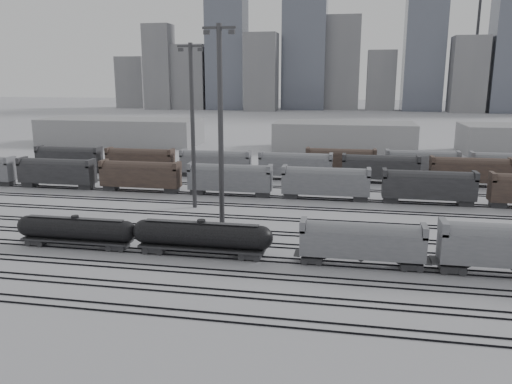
% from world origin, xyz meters
% --- Properties ---
extents(ground, '(900.00, 900.00, 0.00)m').
position_xyz_m(ground, '(0.00, 0.00, 0.00)').
color(ground, silver).
rests_on(ground, ground).
extents(tracks, '(220.00, 71.50, 0.16)m').
position_xyz_m(tracks, '(0.00, 17.50, 0.08)').
color(tracks, black).
rests_on(tracks, ground).
extents(tank_car_a, '(15.74, 2.62, 3.89)m').
position_xyz_m(tank_car_a, '(-21.09, 1.00, 2.25)').
color(tank_car_a, '#242427').
rests_on(tank_car_a, ground).
extents(tank_car_b, '(17.04, 2.84, 4.21)m').
position_xyz_m(tank_car_b, '(-4.90, 1.00, 2.44)').
color(tank_car_b, '#242427').
rests_on(tank_car_b, ground).
extents(hopper_car_a, '(13.72, 2.73, 4.91)m').
position_xyz_m(hopper_car_a, '(13.59, 1.00, 3.03)').
color(hopper_car_a, '#242427').
rests_on(hopper_car_a, ground).
extents(light_mast_b, '(4.13, 0.66, 25.82)m').
position_xyz_m(light_mast_b, '(-12.60, 22.53, 13.70)').
color(light_mast_b, '#373739').
rests_on(light_mast_b, ground).
extents(light_mast_c, '(4.38, 0.70, 27.35)m').
position_xyz_m(light_mast_c, '(-5.06, 11.17, 14.51)').
color(light_mast_c, '#373739').
rests_on(light_mast_c, ground).
extents(bg_string_near, '(151.00, 3.00, 5.60)m').
position_xyz_m(bg_string_near, '(8.00, 32.00, 2.80)').
color(bg_string_near, slate).
rests_on(bg_string_near, ground).
extents(bg_string_mid, '(151.00, 3.00, 5.60)m').
position_xyz_m(bg_string_mid, '(18.00, 48.00, 2.80)').
color(bg_string_mid, '#242427').
rests_on(bg_string_mid, ground).
extents(bg_string_far, '(66.00, 3.00, 5.60)m').
position_xyz_m(bg_string_far, '(35.50, 56.00, 2.80)').
color(bg_string_far, '#4F3C32').
rests_on(bg_string_far, ground).
extents(warehouse_left, '(50.00, 18.00, 8.00)m').
position_xyz_m(warehouse_left, '(-60.00, 95.00, 4.00)').
color(warehouse_left, gray).
rests_on(warehouse_left, ground).
extents(warehouse_mid, '(40.00, 18.00, 8.00)m').
position_xyz_m(warehouse_mid, '(10.00, 95.00, 4.00)').
color(warehouse_mid, gray).
rests_on(warehouse_mid, ground).
extents(skyline, '(316.00, 22.40, 95.00)m').
position_xyz_m(skyline, '(10.84, 280.00, 34.73)').
color(skyline, gray).
rests_on(skyline, ground).
extents(crane_left, '(42.00, 1.80, 100.00)m').
position_xyz_m(crane_left, '(-28.74, 305.00, 57.39)').
color(crane_left, '#373739').
rests_on(crane_left, ground).
extents(crane_right, '(42.00, 1.80, 100.00)m').
position_xyz_m(crane_right, '(91.26, 305.00, 57.39)').
color(crane_right, '#373739').
rests_on(crane_right, ground).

